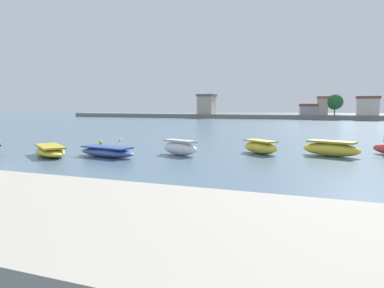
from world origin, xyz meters
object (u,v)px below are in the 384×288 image
object	(u,v)px
moored_boat_2	(50,151)
moored_boat_6	(331,149)
mooring_buoy_4	(101,142)
moored_boat_3	(107,152)
moored_boat_4	(180,148)
mooring_buoy_3	(120,140)
mooring_buoy_0	(197,142)
moored_boat_5	(260,147)

from	to	relation	value
moored_boat_2	moored_boat_6	distance (m)	23.01
mooring_buoy_4	moored_boat_3	bearing A→B (deg)	-52.00
moored_boat_4	mooring_buoy_4	world-z (taller)	moored_boat_4
mooring_buoy_3	moored_boat_3	bearing A→B (deg)	-62.25
moored_boat_4	moored_boat_3	bearing A→B (deg)	-128.19
moored_boat_6	mooring_buoy_0	world-z (taller)	moored_boat_6
moored_boat_5	moored_boat_6	world-z (taller)	moored_boat_6
mooring_buoy_0	moored_boat_5	bearing A→B (deg)	-37.25
moored_boat_4	moored_boat_5	xyz separation A→B (m)	(6.13, 3.29, -0.05)
moored_boat_2	moored_boat_4	bearing A→B (deg)	60.55
moored_boat_3	mooring_buoy_0	distance (m)	12.78
moored_boat_6	mooring_buoy_4	bearing A→B (deg)	-164.17
moored_boat_2	moored_boat_5	xyz separation A→B (m)	(15.90, 7.51, 0.15)
mooring_buoy_3	mooring_buoy_0	bearing A→B (deg)	5.06
mooring_buoy_0	mooring_buoy_3	world-z (taller)	mooring_buoy_3
moored_boat_2	mooring_buoy_0	distance (m)	15.71
moored_boat_5	moored_boat_4	bearing A→B (deg)	-113.72
moored_boat_4	mooring_buoy_4	size ratio (longest dim) A/B	9.40
moored_boat_4	moored_boat_2	bearing A→B (deg)	-135.52
moored_boat_5	mooring_buoy_3	world-z (taller)	moored_boat_5
mooring_buoy_3	mooring_buoy_4	size ratio (longest dim) A/B	0.71
mooring_buoy_0	mooring_buoy_4	bearing A→B (deg)	-154.64
moored_boat_3	moored_boat_5	bearing A→B (deg)	39.23
moored_boat_6	moored_boat_3	bearing A→B (deg)	-139.59
moored_boat_2	mooring_buoy_4	xyz separation A→B (m)	(-1.47, 9.06, -0.21)
moored_boat_2	mooring_buoy_0	bearing A→B (deg)	96.72
moored_boat_3	mooring_buoy_0	world-z (taller)	moored_boat_3
moored_boat_5	mooring_buoy_4	distance (m)	17.44
moored_boat_2	mooring_buoy_4	distance (m)	9.18
mooring_buoy_4	moored_boat_2	bearing A→B (deg)	-80.79
moored_boat_6	mooring_buoy_4	distance (m)	23.06
moored_boat_3	mooring_buoy_3	bearing A→B (deg)	127.62
moored_boat_4	moored_boat_6	bearing A→B (deg)	38.92
moored_boat_2	moored_boat_3	distance (m)	4.83
moored_boat_2	mooring_buoy_3	distance (m)	12.79
moored_boat_2	mooring_buoy_3	bearing A→B (deg)	133.40
moored_boat_6	mooring_buoy_4	world-z (taller)	moored_boat_6
moored_boat_4	moored_boat_5	bearing A→B (deg)	49.37
mooring_buoy_0	mooring_buoy_3	size ratio (longest dim) A/B	0.84
moored_boat_3	moored_boat_6	size ratio (longest dim) A/B	1.16
moored_boat_5	mooring_buoy_3	xyz separation A→B (m)	(-17.28, 5.20, -0.42)
moored_boat_2	mooring_buoy_3	world-z (taller)	moored_boat_2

